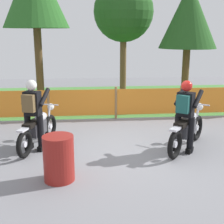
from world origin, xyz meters
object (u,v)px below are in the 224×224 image
Objects in this scene: rider_trailing at (185,112)px; oil_drum at (59,158)px; motorcycle_trailing at (187,129)px; rider_lead at (33,111)px; motorcycle_lead at (38,129)px.

rider_trailing reaches higher than oil_drum.
motorcycle_trailing is 1.02× the size of rider_lead.
rider_trailing is at bearing -78.60° from rider_lead.
motorcycle_trailing reaches higher than oil_drum.
motorcycle_lead is at bearing 121.65° from motorcycle_trailing.
rider_lead is 3.52m from rider_trailing.
oil_drum is at bearing -138.46° from rider_lead.
rider_trailing is (-0.14, -0.18, 0.46)m from motorcycle_trailing.
motorcycle_lead is 2.21× the size of oil_drum.
motorcycle_lead is 1.15× the size of rider_trailing.
rider_lead is 1.00× the size of rider_trailing.
motorcycle_trailing is at bearing -75.50° from rider_lead.
motorcycle_lead is 1.93m from oil_drum.
motorcycle_trailing is 1.02× the size of rider_trailing.
motorcycle_trailing reaches higher than motorcycle_lead.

